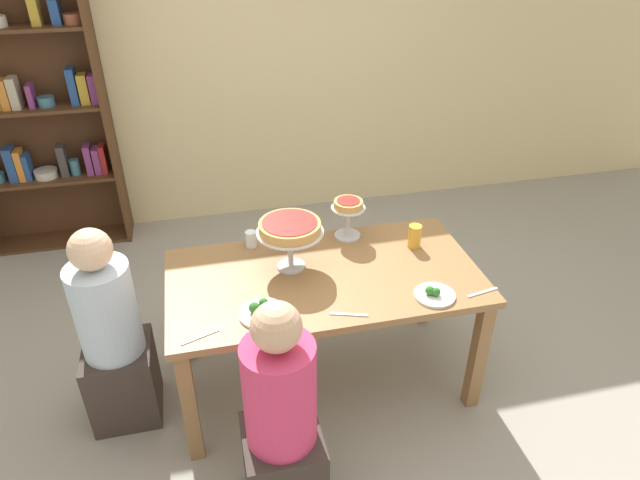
{
  "coord_description": "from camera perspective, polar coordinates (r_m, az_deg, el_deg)",
  "views": [
    {
      "loc": [
        -0.57,
        -2.3,
        2.41
      ],
      "look_at": [
        0.0,
        0.1,
        0.89
      ],
      "focal_mm": 31.32,
      "sensor_mm": 36.0,
      "label": 1
    }
  ],
  "objects": [
    {
      "name": "cutlery_knife_near",
      "position": [
        2.88,
        16.27,
        -5.15
      ],
      "size": [
        0.18,
        0.05,
        0.0
      ],
      "primitive_type": "cube",
      "rotation": [
        0.0,
        0.0,
        0.18
      ],
      "color": "silver",
      "rests_on": "dining_table"
    },
    {
      "name": "diner_near_left",
      "position": [
        2.5,
        -3.94,
        -18.64
      ],
      "size": [
        0.34,
        0.34,
        1.15
      ],
      "rotation": [
        0.0,
        0.0,
        1.57
      ],
      "color": "#382D28",
      "rests_on": "ground_plane"
    },
    {
      "name": "water_glass_clear_near",
      "position": [
        3.13,
        -7.07,
        0.1
      ],
      "size": [
        0.06,
        0.06,
        0.09
      ],
      "primitive_type": "cylinder",
      "color": "white",
      "rests_on": "dining_table"
    },
    {
      "name": "salad_plate_far_diner",
      "position": [
        2.64,
        -5.92,
        -7.3
      ],
      "size": [
        0.23,
        0.23,
        0.07
      ],
      "color": "white",
      "rests_on": "dining_table"
    },
    {
      "name": "personal_pizza_stand",
      "position": [
        3.14,
        2.89,
        3.01
      ],
      "size": [
        0.19,
        0.19,
        0.23
      ],
      "color": "silver",
      "rests_on": "dining_table"
    },
    {
      "name": "dining_table",
      "position": [
        2.95,
        0.45,
        -5.02
      ],
      "size": [
        1.61,
        0.86,
        0.74
      ],
      "color": "olive",
      "rests_on": "ground_plane"
    },
    {
      "name": "cutlery_fork_near",
      "position": [
        2.64,
        2.97,
        -7.61
      ],
      "size": [
        0.18,
        0.07,
        0.0
      ],
      "primitive_type": "cube",
      "rotation": [
        0.0,
        0.0,
        -0.32
      ],
      "color": "silver",
      "rests_on": "dining_table"
    },
    {
      "name": "salad_plate_near_diner",
      "position": [
        2.79,
        11.58,
        -5.44
      ],
      "size": [
        0.2,
        0.2,
        0.06
      ],
      "color": "white",
      "rests_on": "dining_table"
    },
    {
      "name": "rear_partition",
      "position": [
        4.65,
        -6.29,
        18.93
      ],
      "size": [
        8.0,
        0.12,
        2.8
      ],
      "primitive_type": "cube",
      "color": "beige",
      "rests_on": "ground_plane"
    },
    {
      "name": "cutlery_fork_far",
      "position": [
        2.57,
        -12.19,
        -9.66
      ],
      "size": [
        0.17,
        0.08,
        0.0
      ],
      "primitive_type": "cube",
      "rotation": [
        0.0,
        0.0,
        0.34
      ],
      "color": "silver",
      "rests_on": "dining_table"
    },
    {
      "name": "deep_dish_pizza_stand",
      "position": [
        2.84,
        -3.1,
        1.07
      ],
      "size": [
        0.35,
        0.35,
        0.27
      ],
      "color": "silver",
      "rests_on": "dining_table"
    },
    {
      "name": "diner_head_west",
      "position": [
        3.04,
        -20.3,
        -9.82
      ],
      "size": [
        0.34,
        0.34,
        1.15
      ],
      "color": "#382D28",
      "rests_on": "ground_plane"
    },
    {
      "name": "bookshelf",
      "position": [
        4.65,
        -27.81,
        12.02
      ],
      "size": [
        1.1,
        0.3,
        2.21
      ],
      "color": "#4C2D19",
      "rests_on": "ground_plane"
    },
    {
      "name": "ground_plane",
      "position": [
        3.38,
        0.4,
        -13.85
      ],
      "size": [
        12.0,
        12.0,
        0.0
      ],
      "primitive_type": "plane",
      "color": "gray"
    },
    {
      "name": "beer_glass_amber_tall",
      "position": [
        3.13,
        9.65,
        0.39
      ],
      "size": [
        0.07,
        0.07,
        0.13
      ],
      "primitive_type": "cylinder",
      "color": "gold",
      "rests_on": "dining_table"
    }
  ]
}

